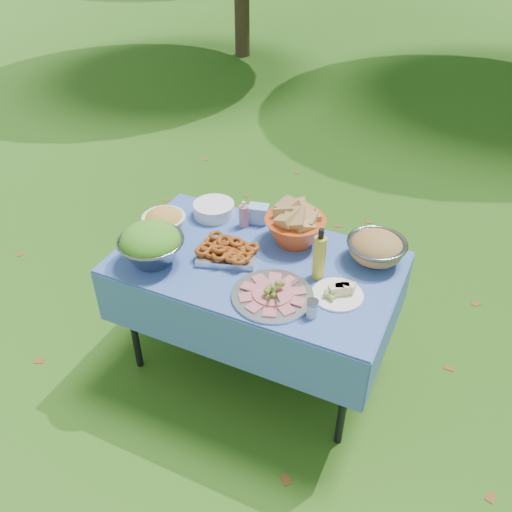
{
  "coord_description": "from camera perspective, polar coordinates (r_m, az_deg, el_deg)",
  "views": [
    {
      "loc": [
        0.95,
        -2.03,
        2.47
      ],
      "look_at": [
        -0.0,
        0.0,
        0.79
      ],
      "focal_mm": 38.0,
      "sensor_mm": 36.0,
      "label": 1
    }
  ],
  "objects": [
    {
      "name": "picnic_table",
      "position": [
        3.07,
        0.03,
        -6.21
      ],
      "size": [
        1.46,
        0.86,
        0.76
      ],
      "primitive_type": "cube",
      "color": "#75A5E2",
      "rests_on": "ground"
    },
    {
      "name": "cheese_plate",
      "position": [
        2.61,
        8.62,
        -3.58
      ],
      "size": [
        0.3,
        0.3,
        0.07
      ],
      "primitive_type": "cylinder",
      "rotation": [
        0.0,
        0.0,
        0.23
      ],
      "color": "white",
      "rests_on": "picnic_table"
    },
    {
      "name": "plate_stack",
      "position": [
        3.18,
        -4.45,
        4.92
      ],
      "size": [
        0.27,
        0.27,
        0.08
      ],
      "primitive_type": "cylinder",
      "rotation": [
        0.0,
        0.0,
        -0.13
      ],
      "color": "white",
      "rests_on": "picnic_table"
    },
    {
      "name": "ground",
      "position": [
        3.34,
        0.03,
        -11.0
      ],
      "size": [
        80.0,
        80.0,
        0.0
      ],
      "primitive_type": "plane",
      "color": "#113409",
      "rests_on": "ground"
    },
    {
      "name": "sanitizer_bottle",
      "position": [
        3.05,
        -1.3,
        4.45
      ],
      "size": [
        0.07,
        0.07,
        0.16
      ],
      "primitive_type": "cylinder",
      "rotation": [
        0.0,
        0.0,
        -0.38
      ],
      "color": "#CE7680",
      "rests_on": "picnic_table"
    },
    {
      "name": "charcuterie_platter",
      "position": [
        2.57,
        1.76,
        -3.53
      ],
      "size": [
        0.5,
        0.5,
        0.09
      ],
      "primitive_type": "cylinder",
      "rotation": [
        0.0,
        0.0,
        0.32
      ],
      "color": "silver",
      "rests_on": "picnic_table"
    },
    {
      "name": "bread_bowl",
      "position": [
        2.91,
        4.15,
        3.37
      ],
      "size": [
        0.42,
        0.42,
        0.22
      ],
      "primitive_type": null,
      "rotation": [
        0.0,
        0.0,
        -0.3
      ],
      "color": "#CF4619",
      "rests_on": "picnic_table"
    },
    {
      "name": "pasta_bowl_white",
      "position": [
        3.06,
        -9.67,
        3.75
      ],
      "size": [
        0.3,
        0.3,
        0.13
      ],
      "primitive_type": null,
      "rotation": [
        0.0,
        0.0,
        -0.32
      ],
      "color": "white",
      "rests_on": "picnic_table"
    },
    {
      "name": "salad_bowl",
      "position": [
        2.8,
        -11.0,
        1.21
      ],
      "size": [
        0.44,
        0.44,
        0.22
      ],
      "primitive_type": null,
      "rotation": [
        0.0,
        0.0,
        0.39
      ],
      "color": "gray",
      "rests_on": "picnic_table"
    },
    {
      "name": "shaker",
      "position": [
        2.49,
        5.94,
        -5.52
      ],
      "size": [
        0.06,
        0.06,
        0.09
      ],
      "primitive_type": "cylinder",
      "rotation": [
        0.0,
        0.0,
        0.03
      ],
      "color": "silver",
      "rests_on": "picnic_table"
    },
    {
      "name": "wipes_box",
      "position": [
        3.1,
        0.25,
        4.47
      ],
      "size": [
        0.13,
        0.1,
        0.1
      ],
      "primitive_type": "cube",
      "rotation": [
        0.0,
        0.0,
        0.22
      ],
      "color": "#9CC5EE",
      "rests_on": "picnic_table"
    },
    {
      "name": "fried_tray",
      "position": [
        2.83,
        -3.02,
        0.43
      ],
      "size": [
        0.35,
        0.3,
        0.07
      ],
      "primitive_type": "cube",
      "rotation": [
        0.0,
        0.0,
        0.32
      ],
      "color": "silver",
      "rests_on": "picnic_table"
    },
    {
      "name": "oil_bottle",
      "position": [
        2.65,
        6.7,
        0.23
      ],
      "size": [
        0.08,
        0.08,
        0.29
      ],
      "primitive_type": "cylinder",
      "rotation": [
        0.0,
        0.0,
        -0.38
      ],
      "color": "gold",
      "rests_on": "picnic_table"
    },
    {
      "name": "pasta_bowl_steel",
      "position": [
        2.85,
        12.56,
        0.86
      ],
      "size": [
        0.34,
        0.34,
        0.16
      ],
      "primitive_type": null,
      "rotation": [
        0.0,
        0.0,
        0.12
      ],
      "color": "gray",
      "rests_on": "picnic_table"
    }
  ]
}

